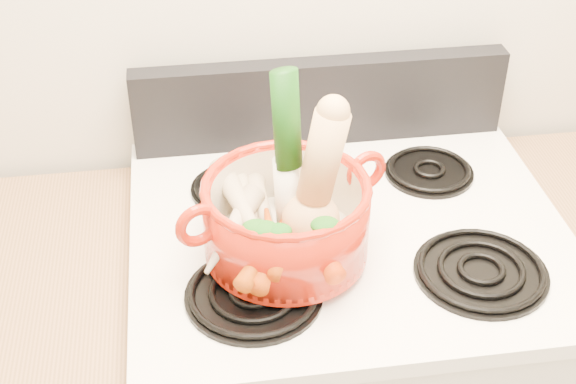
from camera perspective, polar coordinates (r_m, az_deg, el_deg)
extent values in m
cube|color=white|center=(1.46, 4.33, -2.89)|extent=(0.78, 0.67, 0.03)
cube|color=black|center=(1.64, 2.32, 6.46)|extent=(0.76, 0.05, 0.18)
cylinder|color=black|center=(1.30, -2.45, -7.18)|extent=(0.22, 0.22, 0.02)
cylinder|color=black|center=(1.37, 13.57, -5.42)|extent=(0.22, 0.22, 0.02)
cylinder|color=black|center=(1.53, -3.70, 0.40)|extent=(0.17, 0.17, 0.02)
cylinder|color=black|center=(1.60, 10.01, 1.54)|extent=(0.17, 0.17, 0.02)
cylinder|color=#A71B0A|center=(1.32, -0.13, -1.95)|extent=(0.35, 0.35, 0.13)
torus|color=#A71B0A|center=(1.24, -6.41, -2.36)|extent=(0.08, 0.04, 0.08)
torus|color=#A71B0A|center=(1.36, 5.59, 1.52)|extent=(0.08, 0.04, 0.08)
cylinder|color=white|center=(1.28, -0.04, 2.73)|extent=(0.07, 0.09, 0.31)
ellipsoid|color=tan|center=(1.40, 0.60, -0.17)|extent=(0.10, 0.09, 0.04)
cone|color=#F1E5C4|center=(1.36, -2.05, -1.32)|extent=(0.10, 0.25, 0.07)
cone|color=#EFE0C3|center=(1.35, -2.63, -1.57)|extent=(0.07, 0.20, 0.06)
cone|color=beige|center=(1.35, -1.80, -1.11)|extent=(0.07, 0.20, 0.06)
cone|color=beige|center=(1.30, -4.05, -2.64)|extent=(0.13, 0.19, 0.06)
cone|color=beige|center=(1.34, -3.16, -0.89)|extent=(0.04, 0.20, 0.06)
cone|color=beige|center=(1.32, -3.12, -1.31)|extent=(0.11, 0.24, 0.07)
cone|color=#B83309|center=(1.29, -0.16, -4.19)|extent=(0.08, 0.15, 0.04)
cone|color=#D9500A|center=(1.27, -1.22, -4.44)|extent=(0.09, 0.17, 0.05)
cone|color=#DF3E0B|center=(1.29, 1.96, -3.49)|extent=(0.07, 0.19, 0.05)
cone|color=#B84109|center=(1.25, -1.93, -4.62)|extent=(0.10, 0.14, 0.04)
cone|color=#BC3709|center=(1.27, -1.17, -3.61)|extent=(0.03, 0.16, 0.04)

